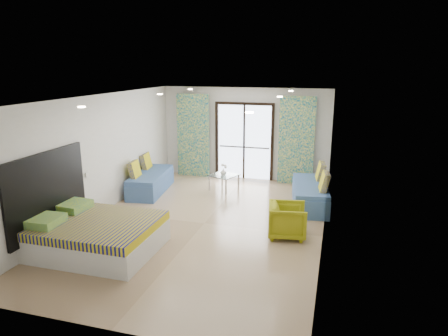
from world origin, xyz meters
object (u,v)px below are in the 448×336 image
(armchair, at_px, (287,219))
(coffee_table, at_px, (224,176))
(bed, at_px, (97,235))
(daybed_left, at_px, (150,181))
(daybed_right, at_px, (310,194))

(armchair, bearing_deg, coffee_table, 29.46)
(bed, xyz_separation_m, armchair, (3.28, 1.59, 0.07))
(daybed_left, height_order, armchair, daybed_left)
(coffee_table, xyz_separation_m, armchair, (2.05, -2.59, -0.01))
(daybed_right, relative_size, coffee_table, 2.45)
(daybed_right, relative_size, armchair, 2.79)
(daybed_left, xyz_separation_m, armchair, (3.92, -1.89, 0.07))
(bed, distance_m, armchair, 3.65)
(armchair, bearing_deg, daybed_right, -18.07)
(daybed_left, relative_size, armchair, 2.71)
(armchair, bearing_deg, daybed_left, 55.33)
(daybed_right, distance_m, coffee_table, 2.45)
(daybed_left, relative_size, daybed_right, 0.97)
(bed, distance_m, daybed_left, 3.54)
(daybed_right, bearing_deg, bed, -143.36)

